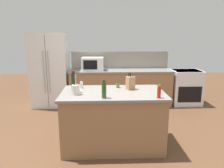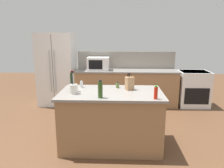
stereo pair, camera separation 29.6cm
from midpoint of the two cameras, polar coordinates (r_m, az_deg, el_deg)
The scene contains 14 objects.
ground_plane at distance 3.90m, azimuth -2.05°, elevation -15.54°, with size 14.00×14.00×0.00m, color brown.
back_counter_run at distance 5.80m, azimuth 0.79°, elevation -0.90°, with size 2.67×0.66×0.94m.
wall_backsplash at distance 5.99m, azimuth 0.65°, elevation 6.32°, with size 2.63×0.03×0.46m, color gray.
kitchen_island at distance 3.70m, azimuth -2.11°, elevation -9.09°, with size 1.67×0.97×0.94m.
refrigerator at distance 5.95m, azimuth -17.24°, elevation 3.54°, with size 0.93×0.75×1.89m.
range_oven at distance 6.15m, azimuth 17.37°, elevation -0.76°, with size 0.76×0.65×0.92m.
microwave at distance 5.69m, azimuth -6.58°, elevation 5.24°, with size 0.56×0.39×0.33m.
knife_block at distance 3.68m, azimuth 2.54°, elevation 0.29°, with size 0.16×0.15×0.29m.
utensil_crock at distance 3.45m, azimuth -11.89°, elevation -1.39°, with size 0.12×0.12×0.32m.
hot_sauce_bottle at distance 3.23m, azimuth 9.62°, elevation -2.04°, with size 0.06×0.06×0.20m.
olive_oil_bottle at distance 3.18m, azimuth -4.77°, elevation -1.50°, with size 0.07×0.07×0.27m.
wine_bottle at distance 3.58m, azimuth -12.34°, elevation 0.45°, with size 0.07×0.07×0.35m.
salt_shaker at distance 3.85m, azimuth -10.18°, elevation -0.24°, with size 0.05×0.05×0.12m.
spice_jar_oregano at distance 3.80m, azimuth -0.67°, elevation -0.30°, with size 0.06×0.06×0.10m.
Camera 1 is at (-0.15, -3.43, 1.86)m, focal length 35.00 mm.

